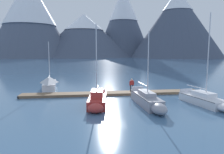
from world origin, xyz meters
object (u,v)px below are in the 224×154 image
object	(u,v)px
sailboat_mid_dock_port	(148,100)
sailboat_mid_dock_starboard	(207,100)
sailboat_nearest_berth	(50,83)
sailboat_second_berth	(97,100)
person_on_dock	(132,84)

from	to	relation	value
sailboat_mid_dock_port	sailboat_mid_dock_starboard	world-z (taller)	sailboat_mid_dock_starboard
sailboat_nearest_berth	sailboat_mid_dock_starboard	distance (m)	20.66
sailboat_nearest_berth	sailboat_second_berth	distance (m)	11.97
sailboat_mid_dock_port	person_on_dock	size ratio (longest dim) A/B	4.54
sailboat_second_berth	person_on_dock	xyz separation A→B (m)	(4.35, 6.00, 0.64)
person_on_dock	sailboat_mid_dock_starboard	bearing A→B (deg)	-43.34
sailboat_mid_dock_port	person_on_dock	bearing A→B (deg)	96.63
sailboat_nearest_berth	sailboat_mid_dock_port	bearing A→B (deg)	-39.47
sailboat_nearest_berth	person_on_dock	xyz separation A→B (m)	(11.37, -3.70, 0.33)
person_on_dock	sailboat_nearest_berth	bearing A→B (deg)	161.97
sailboat_mid_dock_port	person_on_dock	xyz separation A→B (m)	(-0.73, 6.26, 0.65)
sailboat_second_berth	sailboat_mid_dock_port	size ratio (longest dim) A/B	1.04
sailboat_mid_dock_port	sailboat_mid_dock_starboard	size ratio (longest dim) A/B	0.84
sailboat_nearest_berth	sailboat_mid_dock_port	size ratio (longest dim) A/B	0.89
person_on_dock	sailboat_second_berth	bearing A→B (deg)	-125.96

